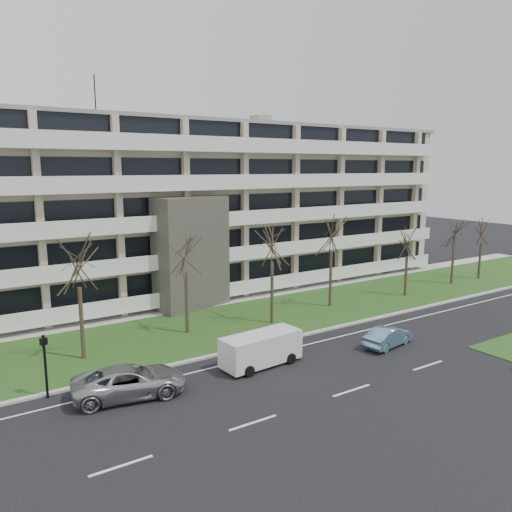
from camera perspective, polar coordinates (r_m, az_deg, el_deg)
ground at (r=26.89m, az=10.85°, el=-14.86°), size 160.00×160.00×0.00m
grass_verge at (r=36.65m, az=-3.48°, el=-7.78°), size 90.00×10.00×0.06m
curb at (r=32.62m, az=0.94°, el=-10.01°), size 90.00×0.35×0.12m
sidewalk at (r=41.32m, az=-7.28°, el=-5.76°), size 90.00×2.00×0.08m
lane_edge_line at (r=31.48m, az=2.49°, el=-10.88°), size 90.00×0.12×0.01m
apartment_building at (r=46.15m, az=-11.22°, el=5.36°), size 60.50×15.10×18.75m
silver_pickup at (r=26.32m, az=-14.25°, el=-13.72°), size 5.96×3.60×1.55m
blue_sedan at (r=33.27m, az=14.86°, el=-8.89°), size 4.04×1.98×1.27m
white_van at (r=29.14m, az=0.68°, el=-10.28°), size 4.96×2.28×1.87m
pedestrian_signal at (r=26.94m, az=-22.99°, el=-10.69°), size 0.37×0.33×3.25m
tree_2 at (r=30.43m, az=-19.72°, el=-0.29°), size 3.92×3.92×7.84m
tree_3 at (r=33.64m, az=-8.09°, el=0.99°), size 3.86×3.86×7.72m
tree_4 at (r=35.46m, az=1.88°, el=2.09°), size 4.07×4.07×8.14m
tree_5 at (r=40.33m, az=8.67°, el=3.21°), size 4.19×4.19×8.38m
tree_6 at (r=45.44m, az=16.95°, el=1.67°), size 3.20×3.20×6.39m
tree_7 at (r=51.72m, az=21.78°, el=2.80°), size 3.44×3.44×6.89m
tree_8 at (r=55.30m, az=24.44°, el=2.82°), size 3.31×3.31×6.62m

